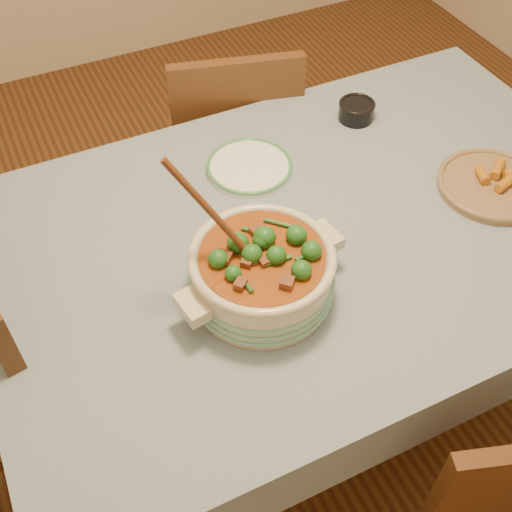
{
  "coord_description": "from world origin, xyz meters",
  "views": [
    {
      "loc": [
        -0.63,
        -0.96,
        1.91
      ],
      "look_at": [
        -0.23,
        -0.12,
        0.87
      ],
      "focal_mm": 45.0,
      "sensor_mm": 36.0,
      "label": 1
    }
  ],
  "objects_px": {
    "condiment_bowl": "(356,110)",
    "white_plate": "(249,167)",
    "dining_table": "(316,249)",
    "fried_plate": "(492,184)",
    "stew_casserole": "(262,270)",
    "chair_far": "(234,143)"
  },
  "relations": [
    {
      "from": "condiment_bowl",
      "to": "white_plate",
      "type": "bearing_deg",
      "value": -168.9
    },
    {
      "from": "dining_table",
      "to": "fried_plate",
      "type": "bearing_deg",
      "value": -9.63
    },
    {
      "from": "stew_casserole",
      "to": "chair_far",
      "type": "xyz_separation_m",
      "value": [
        0.29,
        0.82,
        -0.33
      ]
    },
    {
      "from": "stew_casserole",
      "to": "fried_plate",
      "type": "bearing_deg",
      "value": 4.45
    },
    {
      "from": "white_plate",
      "to": "chair_far",
      "type": "height_order",
      "value": "chair_far"
    },
    {
      "from": "stew_casserole",
      "to": "fried_plate",
      "type": "distance_m",
      "value": 0.71
    },
    {
      "from": "fried_plate",
      "to": "dining_table",
      "type": "bearing_deg",
      "value": 170.37
    },
    {
      "from": "white_plate",
      "to": "fried_plate",
      "type": "bearing_deg",
      "value": -32.39
    },
    {
      "from": "dining_table",
      "to": "condiment_bowl",
      "type": "height_order",
      "value": "condiment_bowl"
    },
    {
      "from": "chair_far",
      "to": "dining_table",
      "type": "bearing_deg",
      "value": 99.3
    },
    {
      "from": "dining_table",
      "to": "condiment_bowl",
      "type": "bearing_deg",
      "value": 47.14
    },
    {
      "from": "condiment_bowl",
      "to": "stew_casserole",
      "type": "bearing_deg",
      "value": -138.66
    },
    {
      "from": "condiment_bowl",
      "to": "chair_far",
      "type": "relative_size",
      "value": 0.15
    },
    {
      "from": "white_plate",
      "to": "condiment_bowl",
      "type": "bearing_deg",
      "value": 11.1
    },
    {
      "from": "white_plate",
      "to": "dining_table",
      "type": "bearing_deg",
      "value": -75.57
    },
    {
      "from": "fried_plate",
      "to": "chair_far",
      "type": "xyz_separation_m",
      "value": [
        -0.41,
        0.76,
        -0.27
      ]
    },
    {
      "from": "stew_casserole",
      "to": "fried_plate",
      "type": "relative_size",
      "value": 1.33
    },
    {
      "from": "dining_table",
      "to": "white_plate",
      "type": "xyz_separation_m",
      "value": [
        -0.07,
        0.26,
        0.1
      ]
    },
    {
      "from": "stew_casserole",
      "to": "condiment_bowl",
      "type": "height_order",
      "value": "stew_casserole"
    },
    {
      "from": "stew_casserole",
      "to": "condiment_bowl",
      "type": "xyz_separation_m",
      "value": [
        0.54,
        0.48,
        -0.05
      ]
    },
    {
      "from": "fried_plate",
      "to": "stew_casserole",
      "type": "bearing_deg",
      "value": -175.55
    },
    {
      "from": "white_plate",
      "to": "fried_plate",
      "type": "relative_size",
      "value": 1.0
    }
  ]
}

